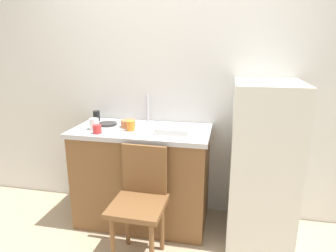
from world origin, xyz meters
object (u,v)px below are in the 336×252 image
object	(u,v)px
refrigerator	(262,163)
chair	(140,198)
cup_red	(97,129)
dish_tray	(173,130)
cup_orange	(131,126)
cup_black	(97,116)
hotplate	(108,124)
cup_white	(94,124)
terracotta_bowl	(128,124)

from	to	relation	value
refrigerator	chair	size ratio (longest dim) A/B	1.53
chair	cup_red	world-z (taller)	cup_red
dish_tray	cup_red	bearing A→B (deg)	-166.56
chair	cup_orange	world-z (taller)	cup_orange
refrigerator	cup_black	size ratio (longest dim) A/B	13.86
hotplate	cup_white	size ratio (longest dim) A/B	1.73
chair	terracotta_bowl	world-z (taller)	terracotta_bowl
chair	cup_red	size ratio (longest dim) A/B	11.97
dish_tray	terracotta_bowl	xyz separation A→B (m)	(-0.43, 0.09, 0.01)
hotplate	cup_black	world-z (taller)	cup_black
refrigerator	terracotta_bowl	size ratio (longest dim) A/B	10.45
cup_red	hotplate	bearing A→B (deg)	94.68
terracotta_bowl	cup_black	world-z (taller)	cup_black
refrigerator	cup_white	distance (m)	1.49
cup_orange	refrigerator	bearing A→B (deg)	3.27
chair	dish_tray	size ratio (longest dim) A/B	3.18
hotplate	cup_black	xyz separation A→B (m)	(-0.17, 0.13, 0.04)
cup_black	terracotta_bowl	bearing A→B (deg)	-22.07
refrigerator	dish_tray	bearing A→B (deg)	-175.99
chair	hotplate	distance (m)	0.83
chair	terracotta_bowl	bearing A→B (deg)	118.31
dish_tray	refrigerator	bearing A→B (deg)	4.01
chair	cup_orange	distance (m)	0.64
refrigerator	cup_black	xyz separation A→B (m)	(-1.57, 0.19, 0.29)
dish_tray	cup_orange	size ratio (longest dim) A/B	3.26
terracotta_bowl	cup_orange	bearing A→B (deg)	-60.39
chair	dish_tray	xyz separation A→B (m)	(0.18, 0.41, 0.44)
cup_orange	cup_red	bearing A→B (deg)	-151.01
hotplate	cup_orange	xyz separation A→B (m)	(0.27, -0.13, 0.03)
terracotta_bowl	hotplate	bearing A→B (deg)	172.47
cup_red	cup_orange	world-z (taller)	cup_orange
terracotta_bowl	cup_white	xyz separation A→B (m)	(-0.27, -0.13, 0.02)
terracotta_bowl	hotplate	distance (m)	0.22
refrigerator	cup_red	xyz separation A→B (m)	(-1.38, -0.20, 0.27)
dish_tray	cup_red	world-z (taller)	cup_red
dish_tray	cup_white	xyz separation A→B (m)	(-0.70, -0.04, 0.02)
hotplate	cup_black	distance (m)	0.21
refrigerator	cup_orange	world-z (taller)	refrigerator
dish_tray	cup_red	size ratio (longest dim) A/B	3.76
chair	cup_black	distance (m)	1.03
refrigerator	chair	bearing A→B (deg)	-153.46
cup_orange	cup_white	distance (m)	0.33
hotplate	cup_orange	bearing A→B (deg)	-25.61
chair	cup_orange	xyz separation A→B (m)	(-0.20, 0.40, 0.46)
dish_tray	cup_black	distance (m)	0.85
refrigerator	cup_orange	size ratio (longest dim) A/B	15.90
cup_red	cup_orange	distance (m)	0.28
dish_tray	cup_black	size ratio (longest dim) A/B	2.85
terracotta_bowl	cup_black	bearing A→B (deg)	157.93
refrigerator	cup_white	size ratio (longest dim) A/B	13.90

